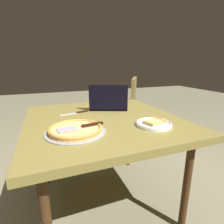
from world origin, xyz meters
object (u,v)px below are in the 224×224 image
object	(u,v)px
laptop	(109,104)
pizza_plate	(154,124)
pizza_tray	(76,130)
dining_table	(103,126)
table_knife	(77,113)
chair_near	(123,111)

from	to	relation	value
laptop	pizza_plate	world-z (taller)	laptop
laptop	pizza_tray	distance (m)	0.56
dining_table	laptop	bearing A→B (deg)	-119.30
table_knife	chair_near	xyz separation A→B (m)	(-0.66, -0.57, -0.20)
dining_table	table_knife	bearing A→B (deg)	-50.08
dining_table	chair_near	bearing A→B (deg)	-123.86
dining_table	chair_near	world-z (taller)	chair_near
laptop	pizza_tray	bearing A→B (deg)	50.67
laptop	pizza_plate	size ratio (longest dim) A/B	1.67
pizza_plate	laptop	bearing A→B (deg)	-76.02
table_knife	chair_near	bearing A→B (deg)	-139.21
table_knife	pizza_tray	bearing A→B (deg)	79.16
dining_table	laptop	distance (m)	0.27
pizza_tray	table_knife	bearing A→B (deg)	-100.84
laptop	dining_table	bearing A→B (deg)	60.70
pizza_plate	table_knife	distance (m)	0.61
pizza_plate	table_knife	size ratio (longest dim) A/B	0.98
laptop	chair_near	xyz separation A→B (m)	(-0.38, -0.53, -0.24)
dining_table	pizza_tray	bearing A→B (deg)	42.56
laptop	chair_near	world-z (taller)	same
chair_near	table_knife	bearing A→B (deg)	40.79
laptop	table_knife	bearing A→B (deg)	7.40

